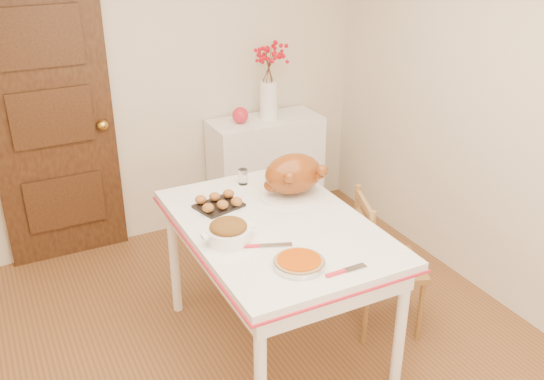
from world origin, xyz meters
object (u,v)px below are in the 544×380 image
sideboard (266,171)px  chair_oak (388,263)px  kitchen_table (276,288)px  turkey_platter (293,176)px  pumpkin_pie (299,262)px

sideboard → chair_oak: size_ratio=0.99×
kitchen_table → turkey_platter: (0.25, 0.26, 0.56)m
turkey_platter → pumpkin_pie: bearing=-103.5°
kitchen_table → pumpkin_pie: bearing=-103.2°
sideboard → kitchen_table: (-0.68, -1.51, -0.02)m
sideboard → pumpkin_pie: size_ratio=3.56×
kitchen_table → chair_oak: bearing=-8.6°
kitchen_table → pumpkin_pie: pumpkin_pie is taller
chair_oak → sideboard: bearing=21.6°
kitchen_table → pumpkin_pie: 0.64m
kitchen_table → turkey_platter: 0.66m
sideboard → pumpkin_pie: (-0.79, -1.95, 0.43)m
sideboard → chair_oak: bearing=-88.9°
kitchen_table → pumpkin_pie: size_ratio=5.64×
kitchen_table → turkey_platter: turkey_platter is taller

